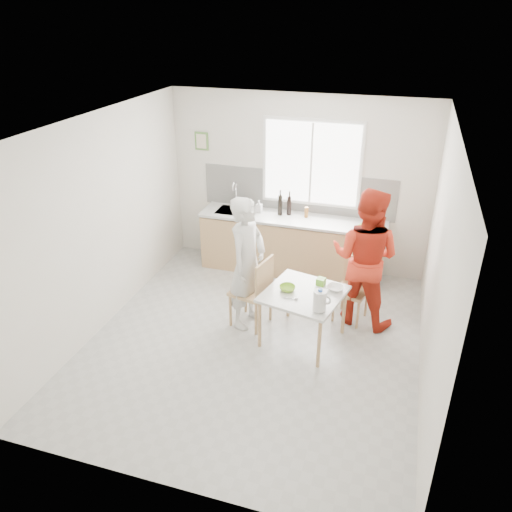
{
  "coord_description": "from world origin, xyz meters",
  "views": [
    {
      "loc": [
        1.53,
        -4.9,
        3.79
      ],
      "look_at": [
        -0.04,
        0.2,
        1.1
      ],
      "focal_mm": 35.0,
      "sensor_mm": 36.0,
      "label": 1
    }
  ],
  "objects": [
    {
      "name": "chair_far",
      "position": [
        1.09,
        0.93,
        0.47
      ],
      "size": [
        0.47,
        0.47,
        0.85
      ],
      "rotation": [
        0.0,
        0.0,
        -0.22
      ],
      "color": "tan",
      "rests_on": "ground"
    },
    {
      "name": "window",
      "position": [
        0.2,
        2.23,
        1.7
      ],
      "size": [
        1.5,
        0.06,
        1.3
      ],
      "color": "white",
      "rests_on": "room_shell"
    },
    {
      "name": "soap_bottle",
      "position": [
        -0.54,
        2.01,
        1.02
      ],
      "size": [
        0.09,
        0.09,
        0.19
      ],
      "primitive_type": "imported",
      "rotation": [
        0.0,
        0.0,
        -0.04
      ],
      "color": "#999999",
      "rests_on": "kitchen_counter"
    },
    {
      "name": "chair_left",
      "position": [
        -0.1,
        0.37,
        0.54
      ],
      "size": [
        0.54,
        0.54,
        0.98
      ],
      "rotation": [
        0.0,
        0.0,
        -1.8
      ],
      "color": "tan",
      "rests_on": "ground"
    },
    {
      "name": "wine_bottle_a",
      "position": [
        -0.21,
        2.0,
        1.08
      ],
      "size": [
        0.07,
        0.07,
        0.32
      ],
      "primitive_type": "cylinder",
      "color": "black",
      "rests_on": "kitchen_counter"
    },
    {
      "name": "backsplash",
      "position": [
        0.0,
        2.24,
        1.23
      ],
      "size": [
        3.0,
        0.02,
        0.65
      ],
      "primitive_type": "cube",
      "color": "white",
      "rests_on": "room_shell"
    },
    {
      "name": "kitchen_counter",
      "position": [
        -0.0,
        1.95,
        0.42
      ],
      "size": [
        2.84,
        0.64,
        1.37
      ],
      "color": "tan",
      "rests_on": "ground"
    },
    {
      "name": "jar_amber",
      "position": [
        0.2,
        2.02,
        1.0
      ],
      "size": [
        0.06,
        0.06,
        0.16
      ],
      "primitive_type": "cylinder",
      "color": "brown",
      "rests_on": "kitchen_counter"
    },
    {
      "name": "picture_frame",
      "position": [
        -1.55,
        2.23,
        1.9
      ],
      "size": [
        0.22,
        0.03,
        0.28
      ],
      "color": "#5B8F41",
      "rests_on": "room_shell"
    },
    {
      "name": "ground",
      "position": [
        0.0,
        0.0,
        0.0
      ],
      "size": [
        4.5,
        4.5,
        0.0
      ],
      "primitive_type": "plane",
      "color": "#B7B7B2",
      "rests_on": "ground"
    },
    {
      "name": "milk_jug",
      "position": [
        0.82,
        -0.13,
        0.83
      ],
      "size": [
        0.21,
        0.15,
        0.27
      ],
      "rotation": [
        0.0,
        0.0,
        -0.22
      ],
      "color": "white",
      "rests_on": "dining_table"
    },
    {
      "name": "wine_bottle_b",
      "position": [
        -0.08,
        2.04,
        1.07
      ],
      "size": [
        0.07,
        0.07,
        0.3
      ],
      "primitive_type": "cylinder",
      "color": "black",
      "rests_on": "kitchen_counter"
    },
    {
      "name": "dining_table",
      "position": [
        0.56,
        0.22,
        0.62
      ],
      "size": [
        1.07,
        1.07,
        0.69
      ],
      "rotation": [
        0.0,
        0.0,
        -0.22
      ],
      "color": "silver",
      "rests_on": "ground"
    },
    {
      "name": "bowl_green",
      "position": [
        0.36,
        0.21,
        0.72
      ],
      "size": [
        0.23,
        0.23,
        0.06
      ],
      "primitive_type": "imported",
      "rotation": [
        0.0,
        0.0,
        -0.22
      ],
      "color": "#89C22C",
      "rests_on": "dining_table"
    },
    {
      "name": "cutting_board",
      "position": [
        1.18,
        1.92,
        0.93
      ],
      "size": [
        0.42,
        0.37,
        0.01
      ],
      "primitive_type": "cube",
      "rotation": [
        0.0,
        0.0,
        -0.42
      ],
      "color": "#96BF2C",
      "rests_on": "kitchen_counter"
    },
    {
      "name": "spoon",
      "position": [
        0.44,
        0.02,
        0.7
      ],
      "size": [
        0.16,
        0.03,
        0.01
      ],
      "primitive_type": "cylinder",
      "rotation": [
        0.0,
        1.57,
        0.12
      ],
      "color": "#A5A5AA",
      "rests_on": "dining_table"
    },
    {
      "name": "person_red",
      "position": [
        1.2,
        0.89,
        0.92
      ],
      "size": [
        1.03,
        0.88,
        1.85
      ],
      "primitive_type": "imported",
      "rotation": [
        0.0,
        0.0,
        2.92
      ],
      "color": "red",
      "rests_on": "ground"
    },
    {
      "name": "room_shell",
      "position": [
        0.0,
        0.0,
        1.64
      ],
      "size": [
        4.5,
        4.5,
        4.5
      ],
      "color": "silver",
      "rests_on": "ground"
    },
    {
      "name": "green_box",
      "position": [
        0.72,
        0.47,
        0.73
      ],
      "size": [
        0.12,
        0.12,
        0.09
      ],
      "primitive_type": "cube",
      "rotation": [
        0.0,
        0.0,
        -0.22
      ],
      "color": "#6BBD2B",
      "rests_on": "dining_table"
    },
    {
      "name": "bowl_white",
      "position": [
        0.91,
        0.39,
        0.71
      ],
      "size": [
        0.24,
        0.24,
        0.05
      ],
      "primitive_type": "imported",
      "rotation": [
        0.0,
        0.0,
        -0.22
      ],
      "color": "white",
      "rests_on": "dining_table"
    },
    {
      "name": "person_white",
      "position": [
        -0.21,
        0.39,
        0.88
      ],
      "size": [
        0.55,
        0.72,
        1.76
      ],
      "primitive_type": "imported",
      "rotation": [
        0.0,
        0.0,
        1.35
      ],
      "color": "silver",
      "rests_on": "ground"
    }
  ]
}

